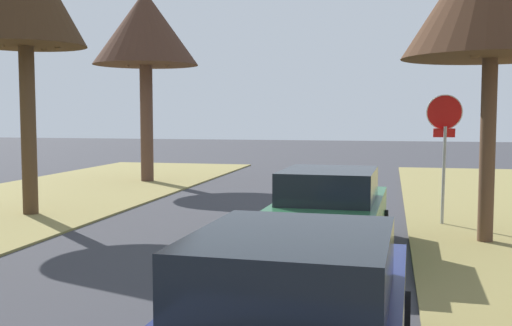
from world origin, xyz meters
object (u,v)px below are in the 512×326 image
street_tree_left_far (145,30)px  parked_sedan_navy (295,325)px  parked_sedan_green (330,215)px  stop_sign_far (444,131)px

street_tree_left_far → parked_sedan_navy: size_ratio=1.58×
street_tree_left_far → parked_sedan_green: bearing=-53.0°
parked_sedan_navy → parked_sedan_green: (-0.27, 5.85, 0.00)m
street_tree_left_far → parked_sedan_navy: 18.89m
parked_sedan_navy → parked_sedan_green: size_ratio=1.00×
parked_sedan_navy → parked_sedan_green: 5.86m
parked_sedan_green → street_tree_left_far: bearing=127.0°
street_tree_left_far → parked_sedan_navy: bearing=-63.5°
stop_sign_far → parked_sedan_navy: bearing=-101.9°
parked_sedan_navy → parked_sedan_green: bearing=92.7°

